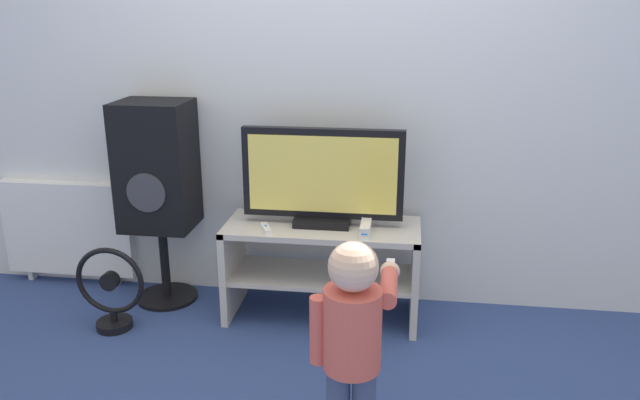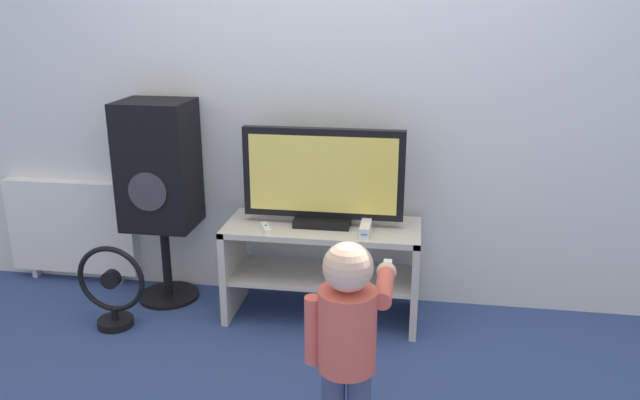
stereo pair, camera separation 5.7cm
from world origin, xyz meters
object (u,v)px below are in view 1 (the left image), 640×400
object	(u,v)px
television	(323,178)
remote_primary	(266,228)
game_console	(366,228)
floor_fan	(111,292)
child	(353,330)
speaker_tower	(157,170)
radiator	(69,229)

from	to	relation	value
television	remote_primary	distance (m)	0.39
game_console	floor_fan	bearing A→B (deg)	-170.96
game_console	remote_primary	world-z (taller)	game_console
child	television	bearing A→B (deg)	103.65
game_console	floor_fan	size ratio (longest dim) A/B	0.42
television	speaker_tower	world-z (taller)	speaker_tower
child	speaker_tower	world-z (taller)	speaker_tower
child	floor_fan	distance (m)	1.52
remote_primary	television	bearing A→B (deg)	25.94
television	speaker_tower	distance (m)	0.91
child	radiator	distance (m)	2.19
television	child	size ratio (longest dim) A/B	0.99
remote_primary	child	world-z (taller)	child
game_console	child	world-z (taller)	child
speaker_tower	television	bearing A→B (deg)	-3.54
child	floor_fan	bearing A→B (deg)	151.01
child	radiator	world-z (taller)	child
floor_fan	radiator	size ratio (longest dim) A/B	0.57
television	remote_primary	bearing A→B (deg)	-154.06
remote_primary	floor_fan	xyz separation A→B (m)	(-0.78, -0.17, -0.33)
floor_fan	child	bearing A→B (deg)	-28.99
television	floor_fan	bearing A→B (deg)	-163.83
floor_fan	television	bearing A→B (deg)	16.17
remote_primary	radiator	world-z (taller)	radiator
speaker_tower	radiator	distance (m)	0.78
game_console	radiator	bearing A→B (deg)	170.39
television	game_console	xyz separation A→B (m)	(0.23, -0.10, -0.22)
child	speaker_tower	distance (m)	1.61
remote_primary	child	bearing A→B (deg)	-59.72
child	speaker_tower	size ratio (longest dim) A/B	0.74
game_console	speaker_tower	xyz separation A→B (m)	(-1.14, 0.16, 0.21)
game_console	child	size ratio (longest dim) A/B	0.22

